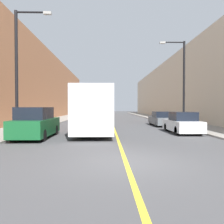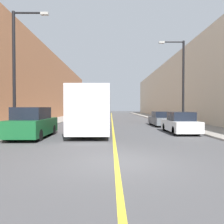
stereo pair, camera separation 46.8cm
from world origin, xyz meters
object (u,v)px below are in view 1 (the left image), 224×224
at_px(bus, 96,109).
at_px(car_right_near, 182,124).
at_px(parked_suv_left, 36,124).
at_px(car_right_mid, 161,119).
at_px(street_lamp_left, 19,65).
at_px(street_lamp_right, 182,79).

relative_size(bus, car_right_near, 2.87).
distance_m(parked_suv_left, car_right_mid, 13.28).
bearing_deg(bus, street_lamp_left, -141.40).
distance_m(parked_suv_left, car_right_near, 10.25).
bearing_deg(car_right_mid, parked_suv_left, -139.14).
relative_size(car_right_near, car_right_mid, 0.92).
relative_size(car_right_near, street_lamp_left, 0.54).
relative_size(parked_suv_left, car_right_near, 1.09).
bearing_deg(street_lamp_left, bus, 38.60).
bearing_deg(bus, street_lamp_right, 14.10).
distance_m(street_lamp_left, street_lamp_right, 13.83).
bearing_deg(car_right_mid, street_lamp_left, -144.35).
xyz_separation_m(parked_suv_left, street_lamp_right, (11.34, 6.37, 3.66)).
distance_m(car_right_near, street_lamp_right, 5.72).
xyz_separation_m(parked_suv_left, street_lamp_left, (-1.23, 0.60, 3.73)).
height_order(bus, car_right_near, bus).
bearing_deg(bus, car_right_near, -17.73).
relative_size(parked_suv_left, car_right_mid, 1.00).
height_order(car_right_mid, street_lamp_right, street_lamp_right).
relative_size(parked_suv_left, street_lamp_right, 0.59).
distance_m(parked_suv_left, street_lamp_left, 3.97).
height_order(street_lamp_left, street_lamp_right, street_lamp_left).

